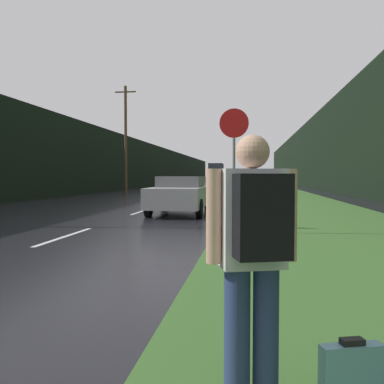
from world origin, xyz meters
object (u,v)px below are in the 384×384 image
at_px(stop_sign, 234,156).
at_px(delivery_truck, 216,173).
at_px(hitchhiker_with_backpack, 254,250).
at_px(suitcase, 352,372).
at_px(car_passing_near, 180,194).
at_px(car_oncoming, 202,182).
at_px(car_passing_far, 215,186).

relative_size(stop_sign, delivery_truck, 0.39).
xyz_separation_m(hitchhiker_with_backpack, delivery_truck, (-6.16, 74.53, 1.00)).
distance_m(hitchhiker_with_backpack, suitcase, 1.02).
relative_size(hitchhiker_with_backpack, car_passing_near, 0.38).
bearing_deg(delivery_truck, car_oncoming, -90.00).
relative_size(car_passing_far, car_oncoming, 1.05).
height_order(car_oncoming, delivery_truck, delivery_truck).
distance_m(suitcase, delivery_truck, 74.75).
height_order(stop_sign, suitcase, stop_sign).
relative_size(hitchhiker_with_backpack, suitcase, 4.03).
bearing_deg(car_passing_near, car_oncoming, -84.62).
height_order(stop_sign, car_passing_far, stop_sign).
bearing_deg(car_oncoming, stop_sign, -82.28).
bearing_deg(car_passing_far, car_passing_near, 90.00).
xyz_separation_m(stop_sign, car_oncoming, (-5.75, 42.42, -1.27)).
bearing_deg(car_passing_near, car_passing_far, -90.00).
bearing_deg(suitcase, car_passing_near, 87.68).
bearing_deg(hitchhiker_with_backpack, delivery_truck, 77.95).
distance_m(suitcase, car_passing_near, 13.11).
distance_m(car_passing_far, car_oncoming, 21.49).
bearing_deg(car_passing_far, delivery_truck, -85.58).
height_order(hitchhiker_with_backpack, delivery_truck, delivery_truck).
relative_size(suitcase, car_passing_far, 0.09).
xyz_separation_m(car_passing_far, car_oncoming, (-3.52, 21.20, -0.02)).
relative_size(stop_sign, car_passing_near, 0.70).
xyz_separation_m(hitchhiker_with_backpack, car_passing_near, (-2.64, 12.79, -0.24)).
bearing_deg(car_oncoming, delivery_truck, 90.00).
height_order(suitcase, delivery_truck, delivery_truck).
relative_size(stop_sign, hitchhiker_with_backpack, 1.83).
height_order(hitchhiker_with_backpack, car_passing_far, hitchhiker_with_backpack).
bearing_deg(car_passing_far, car_oncoming, -80.57).
distance_m(stop_sign, delivery_truck, 67.05).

